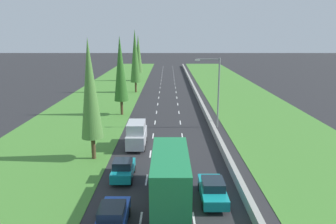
# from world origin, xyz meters

# --- Properties ---
(ground_plane) EXTENTS (300.00, 300.00, 0.00)m
(ground_plane) POSITION_xyz_m (0.00, 60.00, 0.00)
(ground_plane) COLOR #28282B
(ground_plane) RESTS_ON ground
(grass_verge_left) EXTENTS (14.00, 140.00, 0.04)m
(grass_verge_left) POSITION_xyz_m (-12.65, 60.00, 0.02)
(grass_verge_left) COLOR #478433
(grass_verge_left) RESTS_ON ground
(grass_verge_right) EXTENTS (14.00, 140.00, 0.04)m
(grass_verge_right) POSITION_xyz_m (14.35, 60.00, 0.02)
(grass_verge_right) COLOR #478433
(grass_verge_right) RESTS_ON ground
(median_barrier) EXTENTS (0.44, 120.00, 0.85)m
(median_barrier) POSITION_xyz_m (5.70, 60.00, 0.42)
(median_barrier) COLOR #9E9B93
(median_barrier) RESTS_ON ground
(lane_markings) EXTENTS (3.64, 116.00, 0.01)m
(lane_markings) POSITION_xyz_m (0.00, 60.00, 0.01)
(lane_markings) COLOR white
(lane_markings) RESTS_ON ground
(blue_sedan_left_lane) EXTENTS (1.82, 4.50, 1.64)m
(blue_sedan_left_lane) POSITION_xyz_m (-3.40, 14.00, 0.81)
(blue_sedan_left_lane) COLOR #1E47B7
(blue_sedan_left_lane) RESTS_ON ground
(teal_sedan_right_lane) EXTENTS (1.82, 4.50, 1.64)m
(teal_sedan_right_lane) POSITION_xyz_m (3.31, 17.66, 0.81)
(teal_sedan_right_lane) COLOR teal
(teal_sedan_right_lane) RESTS_ON ground
(teal_hatchback_left_lane) EXTENTS (1.74, 3.90, 1.72)m
(teal_hatchback_left_lane) POSITION_xyz_m (-3.73, 21.30, 0.84)
(teal_hatchback_left_lane) COLOR teal
(teal_hatchback_left_lane) RESTS_ON ground
(green_box_truck_centre_lane) EXTENTS (2.46, 9.40, 4.18)m
(green_box_truck_centre_lane) POSITION_xyz_m (0.20, 17.01, 2.18)
(green_box_truck_centre_lane) COLOR black
(green_box_truck_centre_lane) RESTS_ON ground
(silver_van_left_lane) EXTENTS (1.96, 4.90, 2.82)m
(silver_van_left_lane) POSITION_xyz_m (-3.33, 29.17, 1.40)
(silver_van_left_lane) COLOR silver
(silver_van_left_lane) RESTS_ON ground
(poplar_tree_second) EXTENTS (2.09, 2.09, 11.65)m
(poplar_tree_second) POSITION_xyz_m (-7.21, 25.75, 6.88)
(poplar_tree_second) COLOR #4C3823
(poplar_tree_second) RESTS_ON ground
(poplar_tree_third) EXTENTS (2.09, 2.09, 11.75)m
(poplar_tree_third) POSITION_xyz_m (-6.94, 43.51, 6.92)
(poplar_tree_third) COLOR #4C3823
(poplar_tree_third) RESTS_ON ground
(poplar_tree_fourth) EXTENTS (2.12, 2.12, 12.97)m
(poplar_tree_fourth) POSITION_xyz_m (-6.70, 62.84, 7.54)
(poplar_tree_fourth) COLOR #4C3823
(poplar_tree_fourth) RESTS_ON ground
(poplar_tree_fifth) EXTENTS (2.10, 2.10, 11.81)m
(poplar_tree_fifth) POSITION_xyz_m (-7.61, 80.27, 6.96)
(poplar_tree_fifth) COLOR #4C3823
(poplar_tree_fifth) RESTS_ON ground
(street_light_mast) EXTENTS (3.20, 0.28, 9.00)m
(street_light_mast) POSITION_xyz_m (6.18, 36.79, 5.23)
(street_light_mast) COLOR gray
(street_light_mast) RESTS_ON ground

